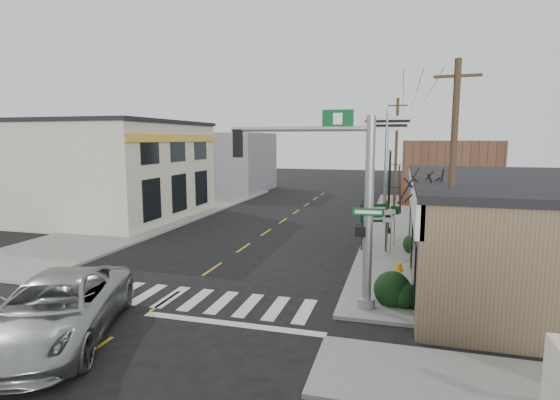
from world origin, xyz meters
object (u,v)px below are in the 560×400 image
(fire_hydrant, at_px, (399,271))
(utility_pole_far, at_px, (396,154))
(suv, at_px, (56,309))
(bare_tree, at_px, (421,177))
(lamp_post, at_px, (390,183))
(traffic_signal_pole, at_px, (345,192))
(dance_center_sign, at_px, (387,140))
(guide_sign, at_px, (374,218))
(utility_pole_near, at_px, (452,186))

(fire_hydrant, distance_m, utility_pole_far, 18.03)
(suv, xyz_separation_m, bare_tree, (10.07, 6.82, 3.44))
(bare_tree, bearing_deg, lamp_post, 97.44)
(traffic_signal_pole, distance_m, dance_center_sign, 15.57)
(fire_hydrant, xyz_separation_m, dance_center_sign, (-1.06, 12.22, 5.13))
(guide_sign, distance_m, fire_hydrant, 4.83)
(fire_hydrant, bearing_deg, bare_tree, -55.59)
(suv, relative_size, utility_pole_far, 0.75)
(fire_hydrant, bearing_deg, utility_pole_near, -61.78)
(utility_pole_near, bearing_deg, lamp_post, 105.32)
(fire_hydrant, relative_size, bare_tree, 0.14)
(guide_sign, height_order, lamp_post, lamp_post)
(utility_pole_near, bearing_deg, guide_sign, 115.88)
(dance_center_sign, xyz_separation_m, utility_pole_near, (2.55, -15.01, -1.40))
(bare_tree, bearing_deg, utility_pole_far, 93.57)
(traffic_signal_pole, xyz_separation_m, utility_pole_far, (1.30, 20.80, 0.58))
(fire_hydrant, relative_size, dance_center_sign, 0.10)
(traffic_signal_pole, bearing_deg, fire_hydrant, 58.78)
(guide_sign, relative_size, utility_pole_far, 0.30)
(suv, bearing_deg, dance_center_sign, 46.14)
(lamp_post, distance_m, dance_center_sign, 4.08)
(utility_pole_near, xyz_separation_m, utility_pole_far, (-2.00, 20.35, 0.34))
(guide_sign, distance_m, utility_pole_near, 8.15)
(utility_pole_near, bearing_deg, fire_hydrant, 123.24)
(suv, bearing_deg, traffic_signal_pole, 9.59)
(lamp_post, relative_size, bare_tree, 0.96)
(lamp_post, height_order, bare_tree, bare_tree)
(guide_sign, bearing_deg, lamp_post, 60.54)
(suv, relative_size, bare_tree, 1.22)
(guide_sign, height_order, utility_pole_far, utility_pole_far)
(suv, height_order, lamp_post, lamp_post)
(fire_hydrant, height_order, utility_pole_near, utility_pole_near)
(traffic_signal_pole, xyz_separation_m, bare_tree, (2.46, 2.29, 0.34))
(traffic_signal_pole, height_order, utility_pole_near, utility_pole_near)
(lamp_post, bearing_deg, fire_hydrant, -89.68)
(traffic_signal_pole, height_order, bare_tree, traffic_signal_pole)
(lamp_post, distance_m, utility_pole_far, 8.64)
(utility_pole_near, bearing_deg, bare_tree, 119.71)
(lamp_post, bearing_deg, utility_pole_far, 85.17)
(utility_pole_near, distance_m, utility_pole_far, 20.45)
(traffic_signal_pole, bearing_deg, dance_center_sign, 85.16)
(dance_center_sign, bearing_deg, utility_pole_near, -79.74)
(dance_center_sign, bearing_deg, traffic_signal_pole, -92.17)
(bare_tree, distance_m, utility_pole_near, 2.02)
(utility_pole_far, bearing_deg, suv, -103.72)
(fire_hydrant, distance_m, utility_pole_near, 4.89)
(bare_tree, xyz_separation_m, utility_pole_near, (0.84, -1.84, -0.10))
(utility_pole_far, bearing_deg, lamp_post, -85.35)
(suv, xyz_separation_m, guide_sign, (8.15, 12.25, 0.90))
(traffic_signal_pole, distance_m, lamp_post, 12.38)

